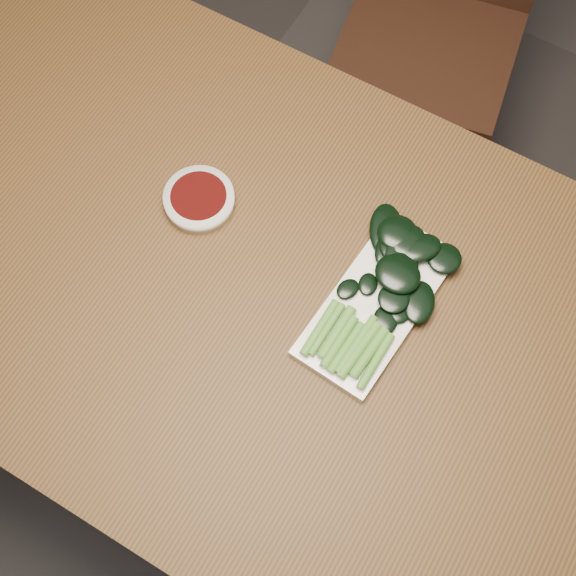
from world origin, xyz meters
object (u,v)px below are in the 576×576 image
at_px(serving_plate, 376,303).
at_px(gai_lan, 388,280).
at_px(chair_far, 439,9).
at_px(table, 272,310).
at_px(sauce_bowl, 199,199).

relative_size(serving_plate, gai_lan, 0.97).
xyz_separation_m(chair_far, serving_plate, (0.23, -0.78, 0.27)).
relative_size(table, chair_far, 1.57).
bearing_deg(serving_plate, table, -157.35).
bearing_deg(table, gai_lan, 33.29).
height_order(chair_far, gai_lan, chair_far).
height_order(chair_far, serving_plate, chair_far).
bearing_deg(serving_plate, sauce_bowl, 177.89).
bearing_deg(chair_far, table, -94.79).
height_order(sauce_bowl, gai_lan, gai_lan).
bearing_deg(table, serving_plate, 22.65).
height_order(sauce_bowl, serving_plate, sauce_bowl).
distance_m(sauce_bowl, gai_lan, 0.31).
xyz_separation_m(sauce_bowl, serving_plate, (0.31, -0.01, -0.01)).
distance_m(chair_far, sauce_bowl, 0.82).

